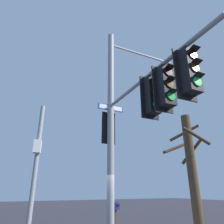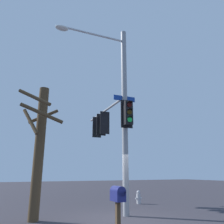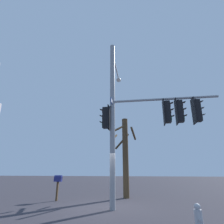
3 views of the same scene
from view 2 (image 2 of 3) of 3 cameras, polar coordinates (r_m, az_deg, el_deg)
name	(u,v)px [view 2 (image 2 of 3)]	position (r m, az deg, el deg)	size (l,w,h in m)	color
ground_plane	(121,219)	(9.47, 2.26, -25.98)	(80.00, 80.00, 0.00)	#333037
main_signal_pole_assembly	(112,114)	(11.34, -0.04, -0.50)	(3.98, 5.95, 8.74)	gray
fire_hydrant	(139,197)	(13.69, 6.91, -21.17)	(0.38, 0.24, 0.73)	#B2B2B7
mailbox	(118,199)	(5.81, 1.53, -21.58)	(0.24, 0.44, 1.41)	#4C3823
bare_tree_behind_pole	(39,145)	(9.28, -18.44, -8.17)	(1.78, 1.81, 5.20)	#4A3824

